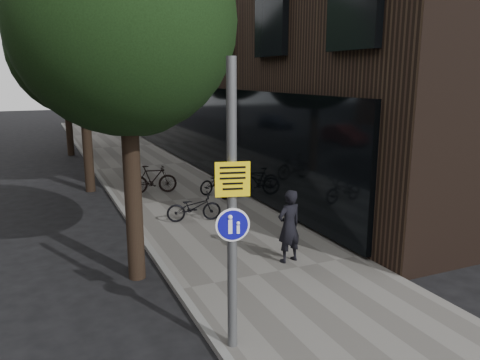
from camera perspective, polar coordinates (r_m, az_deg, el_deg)
sidewalk at (r=16.30m, az=-6.54°, el=-2.51°), size 4.50×60.00×0.12m
curb_edge at (r=15.81m, az=-14.35°, el=-3.29°), size 0.15×60.00×0.13m
street_tree_near at (r=9.90m, az=-13.60°, el=17.02°), size 4.40×4.40×7.50m
street_tree_mid at (r=18.30m, az=-18.66°, el=14.56°), size 5.00×5.00×7.80m
street_tree_far at (r=27.26m, az=-20.56°, el=13.57°), size 5.00×5.00×7.80m
signpost at (r=6.93m, az=-1.00°, el=-3.56°), size 0.50×0.16×4.43m
pedestrian at (r=10.67m, az=5.99°, el=-5.61°), size 0.68×0.51×1.69m
parked_bike_facade_near at (r=16.94m, az=-2.71°, el=-0.18°), size 1.70×1.01×0.84m
parked_bike_facade_far at (r=16.32m, az=-0.41°, el=-0.40°), size 1.70×1.00×0.99m
parked_bike_curb_near at (r=13.73m, az=-5.65°, el=-3.31°), size 1.66×0.84×0.83m
parked_bike_curb_far at (r=17.17m, az=-10.56°, el=0.09°), size 1.76×0.77×1.02m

